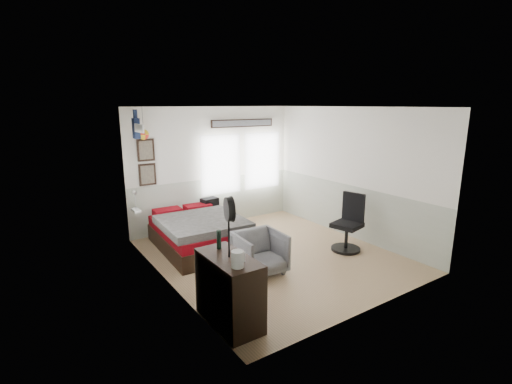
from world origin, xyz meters
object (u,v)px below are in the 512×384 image
(nightstand, at_px, (210,218))
(task_chair, at_px, (348,227))
(dresser, at_px, (229,290))
(bed, at_px, (198,233))
(armchair, at_px, (260,253))

(nightstand, relative_size, task_chair, 0.47)
(dresser, bearing_deg, task_chair, 15.48)
(dresser, xyz_separation_m, task_chair, (3.12, 0.87, -0.00))
(dresser, distance_m, nightstand, 3.70)
(dresser, bearing_deg, nightstand, 66.87)
(bed, relative_size, task_chair, 1.89)
(bed, xyz_separation_m, task_chair, (2.36, -1.66, 0.13))
(bed, height_order, task_chair, task_chair)
(dresser, xyz_separation_m, nightstand, (1.45, 3.40, -0.19))
(armchair, height_order, task_chair, task_chair)
(bed, distance_m, nightstand, 1.11)
(armchair, bearing_deg, task_chair, 0.09)
(armchair, bearing_deg, bed, 107.69)
(task_chair, bearing_deg, armchair, 162.87)
(bed, bearing_deg, dresser, -104.02)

